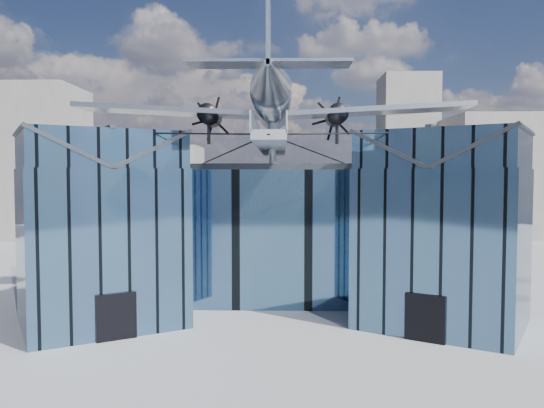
{
  "coord_description": "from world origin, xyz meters",
  "views": [
    {
      "loc": [
        0.66,
        -33.17,
        9.04
      ],
      "look_at": [
        0.0,
        2.0,
        7.2
      ],
      "focal_mm": 35.0,
      "sensor_mm": 36.0,
      "label": 1
    }
  ],
  "objects": [
    {
      "name": "ground_plane",
      "position": [
        0.0,
        0.0,
        0.0
      ],
      "size": [
        120.0,
        120.0,
        0.0
      ],
      "primitive_type": "plane",
      "color": "gray"
    },
    {
      "name": "museum",
      "position": [
        0.0,
        5.82,
        5.54
      ],
      "size": [
        32.88,
        24.5,
        17.6
      ],
      "color": "#426588",
      "rests_on": "ground"
    },
    {
      "name": "bg_towers",
      "position": [
        1.45,
        50.49,
        10.01
      ],
      "size": [
        77.0,
        24.5,
        26.0
      ],
      "color": "gray",
      "rests_on": "ground"
    }
  ]
}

